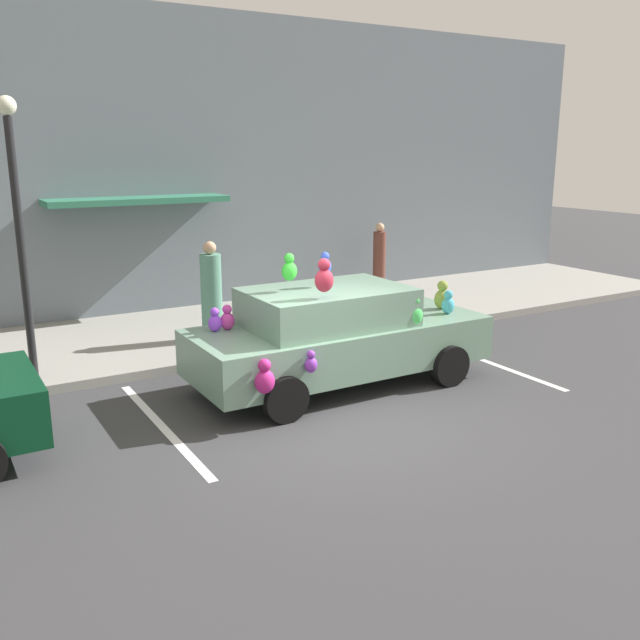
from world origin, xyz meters
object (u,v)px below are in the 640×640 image
Objects in this scene: street_lamp_post at (18,213)px; pedestrian_walking_past at (211,295)px; plush_covered_car at (337,335)px; pedestrian_near_shopfront at (379,260)px; teddy_bear_on_sidewalk at (292,323)px.

street_lamp_post is 2.29× the size of pedestrian_walking_past.
plush_covered_car reaches higher than pedestrian_walking_past.
street_lamp_post is at bearing -162.65° from pedestrian_near_shopfront.
teddy_bear_on_sidewalk is 0.33× the size of pedestrian_near_shopfront.
teddy_bear_on_sidewalk is 5.07m from street_lamp_post.
street_lamp_post is at bearing -178.79° from teddy_bear_on_sidewalk.
plush_covered_car is 3.06m from pedestrian_walking_past.
plush_covered_car is at bearing -73.73° from pedestrian_walking_past.
pedestrian_walking_past is at bearing 157.40° from teddy_bear_on_sidewalk.
plush_covered_car is 6.44m from pedestrian_near_shopfront.
teddy_bear_on_sidewalk is 0.13× the size of street_lamp_post.
pedestrian_walking_past reaches higher than teddy_bear_on_sidewalk.
plush_covered_car is 8.36× the size of teddy_bear_on_sidewalk.
street_lamp_post is at bearing 150.67° from plush_covered_car.
pedestrian_near_shopfront is (8.27, 2.58, -1.72)m from street_lamp_post.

